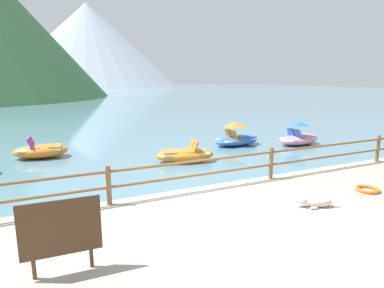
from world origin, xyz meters
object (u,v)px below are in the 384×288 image
object	(u,v)px
pedal_boat_3	(237,138)
pedal_boat_1	(299,137)
dog_resting	(315,202)
sign_board	(61,229)
pedal_boat_4	(41,151)
pedal_boat_0	(185,155)
life_ring	(368,189)

from	to	relation	value
pedal_boat_3	pedal_boat_1	bearing A→B (deg)	-22.96
dog_resting	pedal_boat_3	size ratio (longest dim) A/B	0.39
sign_board	pedal_boat_4	size ratio (longest dim) A/B	0.52
pedal_boat_1	pedal_boat_4	world-z (taller)	pedal_boat_1
sign_board	pedal_boat_0	world-z (taller)	sign_board
sign_board	pedal_boat_3	bearing A→B (deg)	44.67
sign_board	pedal_boat_3	size ratio (longest dim) A/B	0.46
life_ring	pedal_boat_4	distance (m)	12.28
pedal_boat_1	pedal_boat_4	bearing A→B (deg)	167.91
dog_resting	pedal_boat_3	distance (m)	9.08
pedal_boat_0	pedal_boat_4	size ratio (longest dim) A/B	1.12
pedal_boat_3	pedal_boat_4	bearing A→B (deg)	171.70
life_ring	pedal_boat_0	distance (m)	6.81
life_ring	dog_resting	bearing A→B (deg)	-174.17
dog_resting	life_ring	bearing A→B (deg)	5.83
sign_board	pedal_boat_1	distance (m)	13.97
pedal_boat_0	pedal_boat_1	distance (m)	6.68
dog_resting	pedal_boat_4	size ratio (longest dim) A/B	0.43
pedal_boat_3	pedal_boat_4	size ratio (longest dim) A/B	1.11
dog_resting	sign_board	bearing A→B (deg)	-176.92
sign_board	pedal_boat_0	size ratio (longest dim) A/B	0.46
dog_resting	pedal_boat_0	distance (m)	6.58
life_ring	pedal_boat_3	size ratio (longest dim) A/B	0.24
sign_board	pedal_boat_1	bearing A→B (deg)	32.47
dog_resting	pedal_boat_0	world-z (taller)	pedal_boat_0
life_ring	pedal_boat_4	bearing A→B (deg)	129.03
life_ring	pedal_boat_4	xyz separation A→B (m)	(-7.73, 9.53, -0.14)
pedal_boat_0	pedal_boat_1	world-z (taller)	pedal_boat_1
life_ring	pedal_boat_1	size ratio (longest dim) A/B	0.26
pedal_boat_1	pedal_boat_4	distance (m)	12.18
pedal_boat_4	sign_board	bearing A→B (deg)	-89.21
pedal_boat_4	pedal_boat_1	bearing A→B (deg)	-12.09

